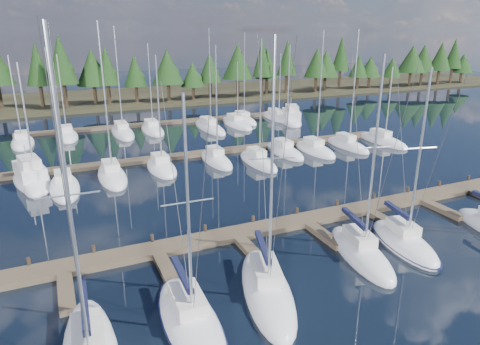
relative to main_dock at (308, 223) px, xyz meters
name	(u,v)px	position (x,y,z in m)	size (l,w,h in m)	color
ground	(242,178)	(0.00, 12.64, -0.20)	(260.00, 260.00, 0.00)	black
far_shore	(133,97)	(0.00, 72.64, 0.10)	(220.00, 30.00, 0.60)	#312D1B
main_dock	(308,223)	(0.00, 0.00, 0.00)	(44.00, 6.13, 0.90)	brown
back_docks	(187,136)	(0.00, 32.23, 0.00)	(50.00, 21.80, 0.40)	brown
front_sailboat_1	(190,321)	(-12.17, -7.78, 0.07)	(3.24, 9.04, 13.02)	silver
front_sailboat_2	(267,289)	(-7.18, -6.88, 0.09)	(5.31, 9.81, 15.37)	silver
front_sailboat_3	(361,252)	(0.69, -5.61, 0.10)	(4.19, 8.48, 14.25)	silver
front_sailboat_4	(404,242)	(4.52, -5.65, 0.09)	(4.22, 8.02, 13.38)	silver
back_sailboat_rows	(200,142)	(0.52, 27.92, 0.06)	(48.05, 31.35, 16.38)	silver
motor_yacht_left	(31,178)	(-20.17, 19.83, 0.30)	(4.99, 9.66, 4.61)	silver
motor_yacht_right	(291,119)	(19.29, 35.35, 0.32)	(6.59, 10.15, 4.83)	silver
tree_line	(130,68)	(-2.01, 62.90, 7.26)	(187.06, 11.67, 13.48)	black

